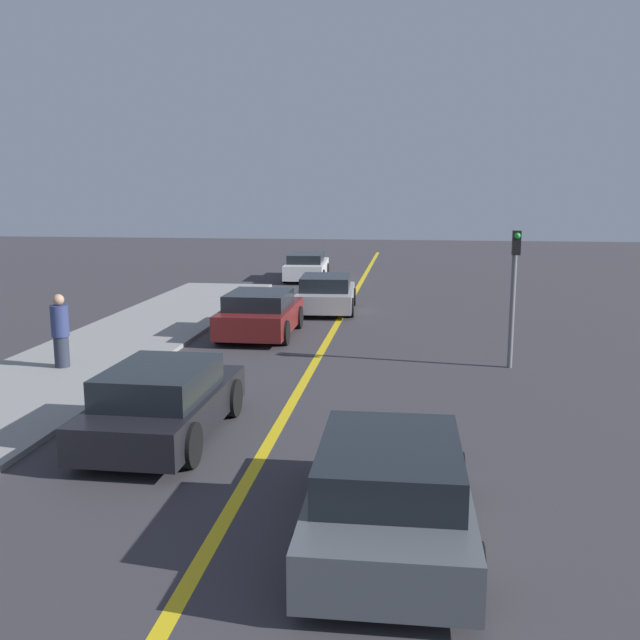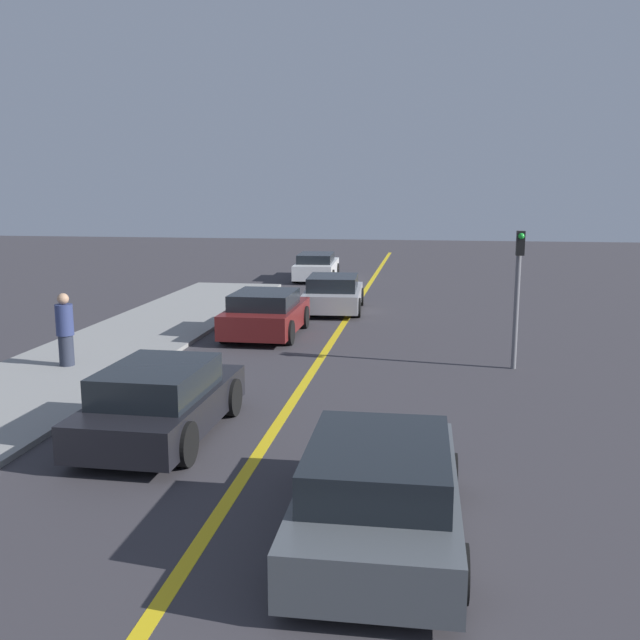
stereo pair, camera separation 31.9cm
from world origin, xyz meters
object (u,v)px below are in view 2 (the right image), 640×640
at_px(car_oncoming_far, 317,266).
at_px(traffic_light, 518,283).
at_px(car_ahead_center, 162,401).
at_px(car_parked_left_lot, 333,294).
at_px(car_near_right_lane, 379,491).
at_px(car_far_distant, 266,314).
at_px(pedestrian_far_standing, 65,330).

distance_m(car_oncoming_far, traffic_light, 17.53).
relative_size(car_ahead_center, car_parked_left_lot, 1.00).
height_order(car_near_right_lane, car_oncoming_far, car_near_right_lane).
bearing_deg(car_oncoming_far, car_ahead_center, -90.82).
bearing_deg(car_far_distant, pedestrian_far_standing, -129.14).
bearing_deg(pedestrian_far_standing, traffic_light, 9.02).
xyz_separation_m(car_oncoming_far, pedestrian_far_standing, (-3.10, -17.55, 0.35)).
xyz_separation_m(car_ahead_center, pedestrian_far_standing, (-3.88, 4.02, 0.32)).
bearing_deg(car_near_right_lane, car_parked_left_lot, 99.03).
bearing_deg(car_near_right_lane, traffic_light, 73.13).
bearing_deg(car_far_distant, car_near_right_lane, -70.81).
height_order(car_oncoming_far, traffic_light, traffic_light).
height_order(car_ahead_center, car_oncoming_far, car_ahead_center).
bearing_deg(traffic_light, car_parked_left_lot, 125.55).
bearing_deg(car_ahead_center, traffic_light, 42.08).
xyz_separation_m(car_parked_left_lot, pedestrian_far_standing, (-5.05, -9.00, 0.34)).
height_order(car_ahead_center, car_parked_left_lot, car_ahead_center).
distance_m(car_ahead_center, traffic_light, 8.68).
bearing_deg(car_parked_left_lot, pedestrian_far_standing, -122.47).
relative_size(car_ahead_center, car_oncoming_far, 0.88).
xyz_separation_m(car_oncoming_far, traffic_light, (7.21, -15.91, 1.43)).
relative_size(car_ahead_center, pedestrian_far_standing, 2.37).
relative_size(car_parked_left_lot, traffic_light, 1.25).
bearing_deg(car_parked_left_lot, traffic_light, -57.62).
bearing_deg(traffic_light, car_ahead_center, -138.66).
height_order(car_oncoming_far, pedestrian_far_standing, pedestrian_far_standing).
xyz_separation_m(car_ahead_center, car_oncoming_far, (-0.78, 21.57, -0.02)).
relative_size(car_parked_left_lot, pedestrian_far_standing, 2.36).
bearing_deg(car_ahead_center, car_far_distant, 91.99).
distance_m(car_oncoming_far, pedestrian_far_standing, 17.83).
distance_m(car_parked_left_lot, car_oncoming_far, 8.77).
bearing_deg(car_oncoming_far, car_parked_left_lot, -80.04).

